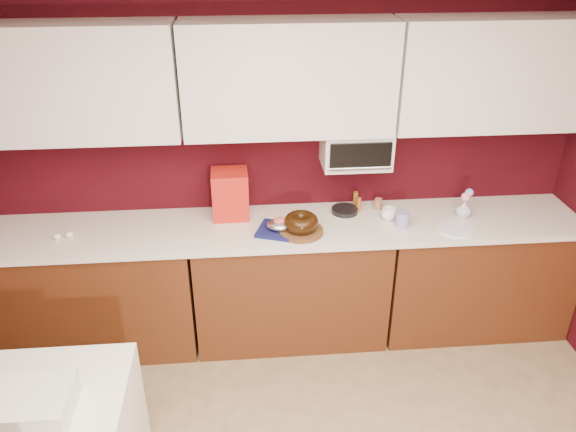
# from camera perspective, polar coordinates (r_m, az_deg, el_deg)

# --- Properties ---
(ceiling) EXTENTS (4.00, 4.50, 0.02)m
(ceiling) POSITION_cam_1_polar(r_m,az_deg,el_deg) (1.40, 7.97, 18.71)
(ceiling) COLOR white
(ceiling) RESTS_ON wall_back
(wall_back) EXTENTS (4.00, 0.02, 2.50)m
(wall_back) POSITION_cam_1_polar(r_m,az_deg,el_deg) (3.90, -0.13, 5.82)
(wall_back) COLOR #38070D
(wall_back) RESTS_ON floor
(base_cabinet_left) EXTENTS (1.31, 0.58, 0.86)m
(base_cabinet_left) POSITION_cam_1_polar(r_m,az_deg,el_deg) (4.14, -18.61, -7.32)
(base_cabinet_left) COLOR #532810
(base_cabinet_left) RESTS_ON floor
(base_cabinet_center) EXTENTS (1.31, 0.58, 0.86)m
(base_cabinet_center) POSITION_cam_1_polar(r_m,az_deg,el_deg) (4.02, 0.25, -6.76)
(base_cabinet_center) COLOR #532810
(base_cabinet_center) RESTS_ON floor
(base_cabinet_right) EXTENTS (1.31, 0.58, 0.86)m
(base_cabinet_right) POSITION_cam_1_polar(r_m,az_deg,el_deg) (4.33, 18.20, -5.56)
(base_cabinet_right) COLOR #532810
(base_cabinet_right) RESTS_ON floor
(countertop) EXTENTS (4.00, 0.62, 0.04)m
(countertop) POSITION_cam_1_polar(r_m,az_deg,el_deg) (3.78, 0.27, -1.15)
(countertop) COLOR silver
(countertop) RESTS_ON base_cabinet_center
(upper_cabinet_left) EXTENTS (1.31, 0.33, 0.70)m
(upper_cabinet_left) POSITION_cam_1_polar(r_m,az_deg,el_deg) (3.69, -21.53, 12.43)
(upper_cabinet_left) COLOR white
(upper_cabinet_left) RESTS_ON wall_back
(upper_cabinet_center) EXTENTS (1.31, 0.33, 0.70)m
(upper_cabinet_center) POSITION_cam_1_polar(r_m,az_deg,el_deg) (3.56, 0.08, 13.80)
(upper_cabinet_center) COLOR white
(upper_cabinet_center) RESTS_ON wall_back
(upper_cabinet_right) EXTENTS (1.31, 0.33, 0.70)m
(upper_cabinet_right) POSITION_cam_1_polar(r_m,az_deg,el_deg) (3.90, 20.55, 13.36)
(upper_cabinet_right) COLOR white
(upper_cabinet_right) RESTS_ON wall_back
(toaster_oven) EXTENTS (0.45, 0.30, 0.25)m
(toaster_oven) POSITION_cam_1_polar(r_m,az_deg,el_deg) (3.79, 6.90, 6.93)
(toaster_oven) COLOR white
(toaster_oven) RESTS_ON upper_cabinet_center
(toaster_oven_door) EXTENTS (0.40, 0.02, 0.18)m
(toaster_oven_door) POSITION_cam_1_polar(r_m,az_deg,el_deg) (3.64, 7.39, 6.02)
(toaster_oven_door) COLOR black
(toaster_oven_door) RESTS_ON toaster_oven
(toaster_oven_handle) EXTENTS (0.42, 0.02, 0.02)m
(toaster_oven_handle) POSITION_cam_1_polar(r_m,az_deg,el_deg) (3.65, 7.36, 4.84)
(toaster_oven_handle) COLOR silver
(toaster_oven_handle) RESTS_ON toaster_oven
(cake_base) EXTENTS (0.33, 0.33, 0.03)m
(cake_base) POSITION_cam_1_polar(r_m,az_deg,el_deg) (3.67, 1.33, -1.56)
(cake_base) COLOR brown
(cake_base) RESTS_ON countertop
(bundt_cake) EXTENTS (0.25, 0.25, 0.09)m
(bundt_cake) POSITION_cam_1_polar(r_m,az_deg,el_deg) (3.64, 1.34, -0.64)
(bundt_cake) COLOR black
(bundt_cake) RESTS_ON cake_base
(navy_towel) EXTENTS (0.35, 0.32, 0.02)m
(navy_towel) POSITION_cam_1_polar(r_m,az_deg,el_deg) (3.68, -0.81, -1.47)
(navy_towel) COLOR #151850
(navy_towel) RESTS_ON countertop
(foil_ham_nest) EXTENTS (0.20, 0.18, 0.06)m
(foil_ham_nest) POSITION_cam_1_polar(r_m,az_deg,el_deg) (3.66, -0.82, -0.87)
(foil_ham_nest) COLOR white
(foil_ham_nest) RESTS_ON navy_towel
(roasted_ham) EXTENTS (0.11, 0.10, 0.06)m
(roasted_ham) POSITION_cam_1_polar(r_m,az_deg,el_deg) (3.65, -0.82, -0.52)
(roasted_ham) COLOR #C26459
(roasted_ham) RESTS_ON foil_ham_nest
(pandoro_box) EXTENTS (0.25, 0.23, 0.33)m
(pandoro_box) POSITION_cam_1_polar(r_m,az_deg,el_deg) (3.83, -5.89, 2.23)
(pandoro_box) COLOR #AE0B19
(pandoro_box) RESTS_ON countertop
(dark_pan) EXTENTS (0.20, 0.20, 0.03)m
(dark_pan) POSITION_cam_1_polar(r_m,az_deg,el_deg) (3.94, 5.78, 0.58)
(dark_pan) COLOR black
(dark_pan) RESTS_ON countertop
(coffee_mug) EXTENTS (0.13, 0.13, 0.10)m
(coffee_mug) POSITION_cam_1_polar(r_m,az_deg,el_deg) (3.88, 10.21, 0.32)
(coffee_mug) COLOR white
(coffee_mug) RESTS_ON countertop
(blue_jar) EXTENTS (0.12, 0.12, 0.11)m
(blue_jar) POSITION_cam_1_polar(r_m,az_deg,el_deg) (3.81, 11.55, -0.32)
(blue_jar) COLOR #201B98
(blue_jar) RESTS_ON countertop
(flower_vase) EXTENTS (0.11, 0.11, 0.13)m
(flower_vase) POSITION_cam_1_polar(r_m,az_deg,el_deg) (4.04, 17.43, 0.79)
(flower_vase) COLOR silver
(flower_vase) RESTS_ON countertop
(flower_pink) EXTENTS (0.06, 0.06, 0.06)m
(flower_pink) POSITION_cam_1_polar(r_m,az_deg,el_deg) (4.00, 17.60, 1.86)
(flower_pink) COLOR pink
(flower_pink) RESTS_ON flower_vase
(flower_blue) EXTENTS (0.06, 0.06, 0.06)m
(flower_blue) POSITION_cam_1_polar(r_m,az_deg,el_deg) (4.02, 17.94, 2.28)
(flower_blue) COLOR #8EA4E4
(flower_blue) RESTS_ON flower_vase
(china_plate) EXTENTS (0.30, 0.30, 0.01)m
(china_plate) POSITION_cam_1_polar(r_m,az_deg,el_deg) (3.87, 16.70, -1.25)
(china_plate) COLOR white
(china_plate) RESTS_ON countertop
(amber_bottle) EXTENTS (0.04, 0.04, 0.10)m
(amber_bottle) POSITION_cam_1_polar(r_m,az_deg,el_deg) (3.96, 7.19, 1.18)
(amber_bottle) COLOR #9C491C
(amber_bottle) RESTS_ON countertop
(paper_cup) EXTENTS (0.07, 0.07, 0.08)m
(paper_cup) POSITION_cam_1_polar(r_m,az_deg,el_deg) (4.01, 9.15, 1.21)
(paper_cup) COLOR #9A5F46
(paper_cup) RESTS_ON countertop
(egg_left) EXTENTS (0.06, 0.05, 0.04)m
(egg_left) POSITION_cam_1_polar(r_m,az_deg,el_deg) (3.89, -22.40, -1.96)
(egg_left) COLOR white
(egg_left) RESTS_ON countertop
(egg_right) EXTENTS (0.05, 0.05, 0.04)m
(egg_right) POSITION_cam_1_polar(r_m,az_deg,el_deg) (3.88, -21.33, -1.77)
(egg_right) COLOR white
(egg_right) RESTS_ON countertop
(newspaper_stack) EXTENTS (0.37, 0.30, 0.13)m
(newspaper_stack) POSITION_cam_1_polar(r_m,az_deg,el_deg) (2.86, -24.78, -17.11)
(newspaper_stack) COLOR silver
(newspaper_stack) RESTS_ON dining_table
(amber_bottle_tall) EXTENTS (0.04, 0.04, 0.12)m
(amber_bottle_tall) POSITION_cam_1_polar(r_m,az_deg,el_deg) (4.01, 6.87, 1.67)
(amber_bottle_tall) COLOR brown
(amber_bottle_tall) RESTS_ON countertop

